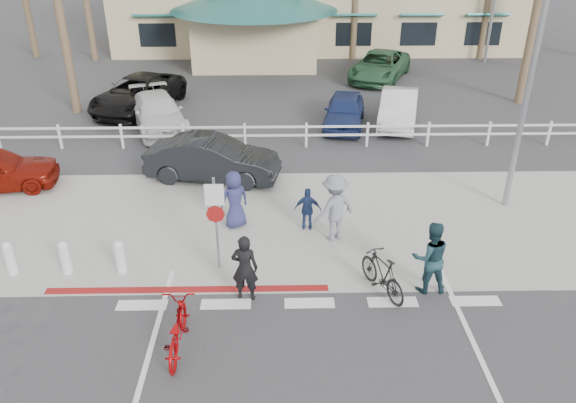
{
  "coord_description": "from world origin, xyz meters",
  "views": [
    {
      "loc": [
        -0.73,
        -10.14,
        8.42
      ],
      "look_at": [
        -0.47,
        3.02,
        1.5
      ],
      "focal_mm": 35.0,
      "sensor_mm": 36.0,
      "label": 1
    }
  ],
  "objects_px": {
    "bike_black": "(382,274)",
    "car_white_sedan": "(213,159)",
    "bike_red": "(177,329)",
    "sign_post": "(216,219)"
  },
  "relations": [
    {
      "from": "bike_black",
      "to": "car_white_sedan",
      "type": "distance_m",
      "value": 8.13
    },
    {
      "from": "bike_black",
      "to": "car_white_sedan",
      "type": "bearing_deg",
      "value": -78.99
    },
    {
      "from": "sign_post",
      "to": "car_white_sedan",
      "type": "xyz_separation_m",
      "value": [
        -0.66,
        5.43,
        -0.7
      ]
    },
    {
      "from": "bike_black",
      "to": "car_white_sedan",
      "type": "xyz_separation_m",
      "value": [
        -4.75,
        6.6,
        0.21
      ]
    },
    {
      "from": "bike_red",
      "to": "bike_black",
      "type": "relative_size",
      "value": 1.12
    },
    {
      "from": "sign_post",
      "to": "bike_red",
      "type": "relative_size",
      "value": 1.44
    },
    {
      "from": "bike_red",
      "to": "car_white_sedan",
      "type": "xyz_separation_m",
      "value": [
        -0.07,
        8.51,
        0.22
      ]
    },
    {
      "from": "sign_post",
      "to": "bike_black",
      "type": "relative_size",
      "value": 1.61
    },
    {
      "from": "sign_post",
      "to": "bike_red",
      "type": "bearing_deg",
      "value": -100.98
    },
    {
      "from": "car_white_sedan",
      "to": "bike_red",
      "type": "bearing_deg",
      "value": -168.74
    }
  ]
}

